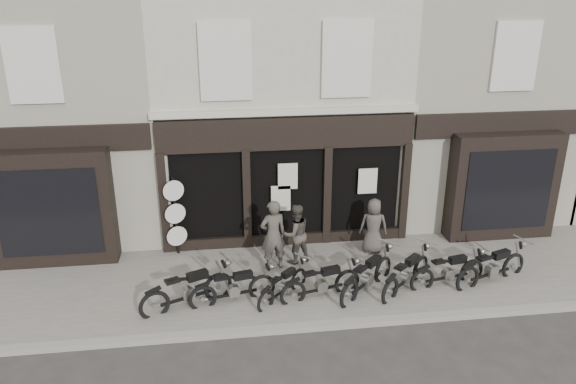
{
  "coord_description": "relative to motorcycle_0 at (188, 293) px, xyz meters",
  "views": [
    {
      "loc": [
        -1.95,
        -11.81,
        7.44
      ],
      "look_at": [
        -0.15,
        1.6,
        2.25
      ],
      "focal_mm": 35.0,
      "sensor_mm": 36.0,
      "label": 1
    }
  ],
  "objects": [
    {
      "name": "man_right",
      "position": [
        5.1,
        2.14,
        0.47
      ],
      "size": [
        0.87,
        0.67,
        1.59
      ],
      "primitive_type": "imported",
      "rotation": [
        0.0,
        0.0,
        2.9
      ],
      "color": "#403B35",
      "rests_on": "pavement"
    },
    {
      "name": "motorcycle_3",
      "position": [
        3.21,
        -0.02,
        -0.04
      ],
      "size": [
        2.1,
        0.88,
        1.03
      ],
      "rotation": [
        0.0,
        0.0,
        0.27
      ],
      "color": "black",
      "rests_on": "ground"
    },
    {
      "name": "man_centre",
      "position": [
        2.84,
        1.84,
        0.51
      ],
      "size": [
        0.98,
        0.87,
        1.67
      ],
      "primitive_type": "imported",
      "rotation": [
        0.0,
        0.0,
        3.48
      ],
      "color": "#3E3832",
      "rests_on": "pavement"
    },
    {
      "name": "motorcycle_5",
      "position": [
        5.4,
        0.1,
        -0.02
      ],
      "size": [
        1.81,
        1.68,
        1.06
      ],
      "rotation": [
        0.0,
        0.0,
        0.73
      ],
      "color": "black",
      "rests_on": "ground"
    },
    {
      "name": "pavement",
      "position": [
        2.76,
        0.95,
        -0.39
      ],
      "size": [
        30.0,
        4.2,
        0.12
      ],
      "primitive_type": "cube",
      "color": "#615C55",
      "rests_on": "ground_plane"
    },
    {
      "name": "kerb",
      "position": [
        2.76,
        -1.2,
        -0.38
      ],
      "size": [
        30.0,
        0.25,
        0.13
      ],
      "primitive_type": "cube",
      "color": "gray",
      "rests_on": "ground_plane"
    },
    {
      "name": "neighbour_left",
      "position": [
        -3.59,
        5.95,
        3.59
      ],
      "size": [
        5.6,
        6.73,
        8.34
      ],
      "color": "gray",
      "rests_on": "ground"
    },
    {
      "name": "motorcycle_0",
      "position": [
        0.0,
        0.0,
        0.0
      ],
      "size": [
        2.2,
        1.25,
        1.13
      ],
      "rotation": [
        0.0,
        0.0,
        0.42
      ],
      "color": "black",
      "rests_on": "ground"
    },
    {
      "name": "motorcycle_6",
      "position": [
        6.51,
        0.13,
        -0.04
      ],
      "size": [
        2.13,
        0.75,
        1.03
      ],
      "rotation": [
        0.0,
        0.0,
        0.21
      ],
      "color": "black",
      "rests_on": "ground"
    },
    {
      "name": "central_building",
      "position": [
        2.76,
        6.0,
        3.63
      ],
      "size": [
        7.3,
        6.22,
        8.34
      ],
      "color": "#B5AE9B",
      "rests_on": "ground"
    },
    {
      "name": "advert_sign_post",
      "position": [
        -0.38,
        2.73,
        0.72
      ],
      "size": [
        0.56,
        0.38,
        2.4
      ],
      "rotation": [
        0.0,
        0.0,
        0.37
      ],
      "color": "black",
      "rests_on": "ground"
    },
    {
      "name": "motorcycle_1",
      "position": [
        1.08,
        0.04,
        -0.04
      ],
      "size": [
        2.12,
        0.8,
        1.03
      ],
      "rotation": [
        0.0,
        0.0,
        0.23
      ],
      "color": "black",
      "rests_on": "ground"
    },
    {
      "name": "neighbour_right",
      "position": [
        9.11,
        5.95,
        3.59
      ],
      "size": [
        5.6,
        6.73,
        8.34
      ],
      "color": "gray",
      "rests_on": "ground"
    },
    {
      "name": "motorcycle_4",
      "position": [
        4.39,
        0.1,
        -0.01
      ],
      "size": [
        1.85,
        1.76,
        1.1
      ],
      "rotation": [
        0.0,
        0.0,
        0.75
      ],
      "color": "black",
      "rests_on": "ground"
    },
    {
      "name": "motorcycle_2",
      "position": [
        2.28,
        0.09,
        -0.09
      ],
      "size": [
        1.48,
        1.47,
        0.9
      ],
      "rotation": [
        0.0,
        0.0,
        0.78
      ],
      "color": "black",
      "rests_on": "ground"
    },
    {
      "name": "ground_plane",
      "position": [
        2.76,
        0.05,
        -0.45
      ],
      "size": [
        90.0,
        90.0,
        0.0
      ],
      "primitive_type": "plane",
      "color": "#2D2B28",
      "rests_on": "ground"
    },
    {
      "name": "man_left",
      "position": [
        2.2,
        1.54,
        0.65
      ],
      "size": [
        0.8,
        0.62,
        1.95
      ],
      "primitive_type": "imported",
      "rotation": [
        0.0,
        0.0,
        3.38
      ],
      "color": "#3F3B34",
      "rests_on": "pavement"
    },
    {
      "name": "motorcycle_7",
      "position": [
        7.67,
        0.11,
        -0.01
      ],
      "size": [
        2.21,
        1.07,
        1.1
      ],
      "rotation": [
        0.0,
        0.0,
        0.34
      ],
      "color": "black",
      "rests_on": "ground"
    }
  ]
}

